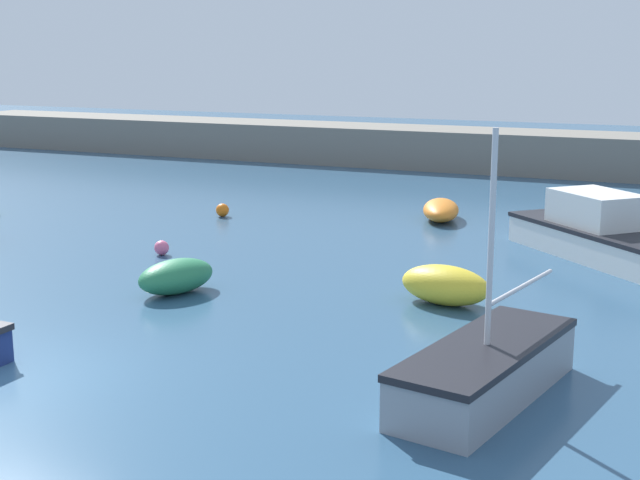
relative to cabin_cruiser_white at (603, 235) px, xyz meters
The scene contains 9 objects.
ground_plane 15.89m from the cabin_cruiser_white, 120.52° to the right, with size 120.00×120.00×0.20m, color #2D5170.
harbor_breakwater 18.72m from the cabin_cruiser_white, 115.52° to the left, with size 60.84×3.94×1.87m, color slate.
cabin_cruiser_white is the anchor object (origin of this frame).
dinghy_near_pier 6.67m from the cabin_cruiser_white, 112.88° to the right, with size 2.29×1.54×0.88m.
open_tender_yellow 6.69m from the cabin_cruiser_white, 147.88° to the left, with size 1.91×2.94×0.69m.
sailboat_twin_hulled 11.20m from the cabin_cruiser_white, 91.94° to the right, with size 2.21×5.01×4.41m.
fishing_dinghy_green 11.64m from the cabin_cruiser_white, 137.48° to the right, with size 1.68×2.26×0.80m.
mooring_buoy_pink 12.13m from the cabin_cruiser_white, 157.13° to the right, with size 0.41×0.41×0.41m, color #EA668C.
mooring_buoy_orange 12.68m from the cabin_cruiser_white, behind, with size 0.45×0.45×0.45m, color orange.
Camera 1 is at (10.94, -11.10, 5.57)m, focal length 50.00 mm.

